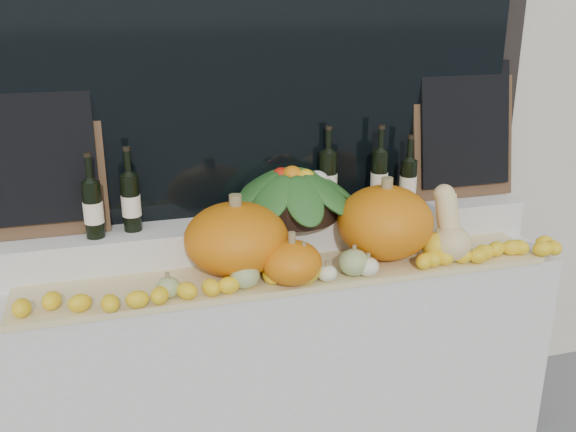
% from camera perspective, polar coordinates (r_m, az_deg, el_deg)
% --- Properties ---
extents(display_sill, '(2.30, 0.55, 0.88)m').
position_cam_1_polar(display_sill, '(2.87, -0.42, -12.42)').
color(display_sill, silver).
rests_on(display_sill, ground).
extents(rear_tier, '(2.30, 0.25, 0.16)m').
position_cam_1_polar(rear_tier, '(2.76, -1.29, -1.62)').
color(rear_tier, silver).
rests_on(rear_tier, display_sill).
extents(straw_bedding, '(2.10, 0.32, 0.02)m').
position_cam_1_polar(straw_bedding, '(2.55, 0.31, -5.19)').
color(straw_bedding, tan).
rests_on(straw_bedding, display_sill).
extents(pumpkin_left, '(0.42, 0.42, 0.28)m').
position_cam_1_polar(pumpkin_left, '(2.50, -4.61, -2.00)').
color(pumpkin_left, orange).
rests_on(pumpkin_left, straw_bedding).
extents(pumpkin_right, '(0.51, 0.51, 0.30)m').
position_cam_1_polar(pumpkin_right, '(2.66, 8.62, -0.55)').
color(pumpkin_right, orange).
rests_on(pumpkin_right, straw_bedding).
extents(pumpkin_center, '(0.25, 0.25, 0.16)m').
position_cam_1_polar(pumpkin_center, '(2.42, 0.35, -4.16)').
color(pumpkin_center, orange).
rests_on(pumpkin_center, straw_bedding).
extents(butternut_squash, '(0.16, 0.22, 0.30)m').
position_cam_1_polar(butternut_squash, '(2.70, 14.17, -1.28)').
color(butternut_squash, '#E5C987').
rests_on(butternut_squash, straw_bedding).
extents(decorative_gourds, '(1.19, 0.19, 0.17)m').
position_cam_1_polar(decorative_gourds, '(2.46, 3.55, -4.31)').
color(decorative_gourds, '#417021').
rests_on(decorative_gourds, straw_bedding).
extents(lemon_heap, '(2.20, 0.16, 0.06)m').
position_cam_1_polar(lemon_heap, '(2.43, 1.04, -5.29)').
color(lemon_heap, yellow).
rests_on(lemon_heap, straw_bedding).
extents(produce_bowl, '(0.60, 0.60, 0.23)m').
position_cam_1_polar(produce_bowl, '(2.71, 0.37, 2.16)').
color(produce_bowl, black).
rests_on(produce_bowl, rear_tier).
extents(wine_bottle_far_left, '(0.08, 0.08, 0.34)m').
position_cam_1_polar(wine_bottle_far_left, '(2.59, -16.94, 0.65)').
color(wine_bottle_far_left, black).
rests_on(wine_bottle_far_left, rear_tier).
extents(wine_bottle_near_left, '(0.08, 0.08, 0.34)m').
position_cam_1_polar(wine_bottle_near_left, '(2.62, -13.79, 1.25)').
color(wine_bottle_near_left, black).
rests_on(wine_bottle_near_left, rear_tier).
extents(wine_bottle_tall, '(0.08, 0.08, 0.37)m').
position_cam_1_polar(wine_bottle_tall, '(2.81, 3.55, 3.23)').
color(wine_bottle_tall, black).
rests_on(wine_bottle_tall, rear_tier).
extents(wine_bottle_near_right, '(0.08, 0.08, 0.37)m').
position_cam_1_polar(wine_bottle_near_right, '(2.84, 8.10, 3.33)').
color(wine_bottle_near_right, black).
rests_on(wine_bottle_near_right, rear_tier).
extents(wine_bottle_far_right, '(0.08, 0.08, 0.32)m').
position_cam_1_polar(wine_bottle_far_right, '(2.90, 10.62, 3.00)').
color(wine_bottle_far_right, black).
rests_on(wine_bottle_far_right, rear_tier).
extents(chalkboard_left, '(0.50, 0.14, 0.61)m').
position_cam_1_polar(chalkboard_left, '(2.64, -21.51, 5.10)').
color(chalkboard_left, '#4C331E').
rests_on(chalkboard_left, rear_tier).
extents(chalkboard_right, '(0.50, 0.14, 0.61)m').
position_cam_1_polar(chalkboard_right, '(3.06, 15.40, 7.60)').
color(chalkboard_right, '#4C331E').
rests_on(chalkboard_right, rear_tier).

